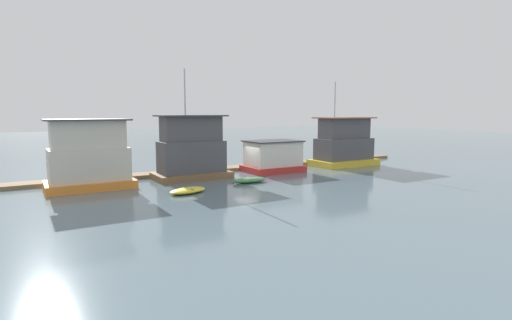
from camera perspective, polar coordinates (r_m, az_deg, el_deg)
ground_plane at (r=37.22m, az=-0.79°, el=-1.98°), size 200.00×200.00×0.00m
dock_walkway at (r=40.05m, az=-3.16°, el=-1.15°), size 42.40×2.03×0.30m
houseboat_orange at (r=32.28m, az=-22.75°, el=0.36°), size 6.23×3.68×5.22m
houseboat_brown at (r=34.78m, az=-9.18°, el=1.33°), size 6.45×3.49×9.33m
houseboat_red at (r=38.49m, az=2.43°, el=0.48°), size 5.31×3.89×3.01m
houseboat_yellow at (r=44.10m, az=12.46°, el=2.19°), size 7.08×3.92×8.86m
dinghy_yellow at (r=28.77m, az=-9.72°, el=-4.31°), size 3.12×2.11×0.40m
dinghy_green at (r=32.52m, az=-0.97°, el=-2.89°), size 3.00×1.36×0.42m
mooring_post_far_right at (r=48.12m, az=14.05°, el=1.09°), size 0.21×0.21×2.10m
mooring_post_far_left at (r=41.16m, az=3.22°, el=0.37°), size 0.29×0.29×2.15m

